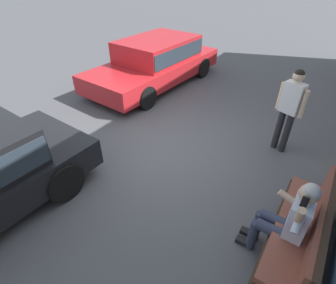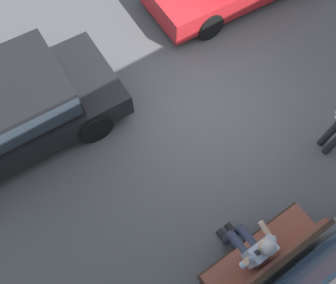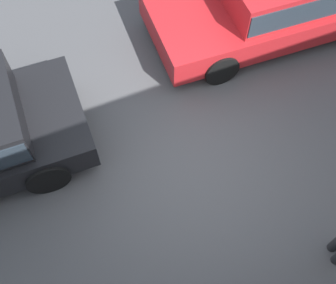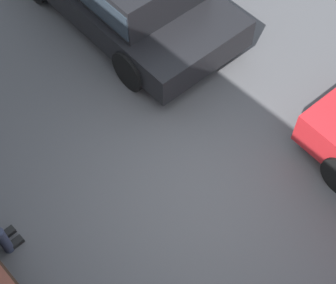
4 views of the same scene
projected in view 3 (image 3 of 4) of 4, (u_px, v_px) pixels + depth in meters
The scene contains 1 object.
ground_plane at pixel (189, 167), 6.64m from camera, with size 60.00×60.00×0.00m, color #4C4C4F.
Camera 3 is at (1.49, 2.60, 5.95)m, focal length 45.00 mm.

